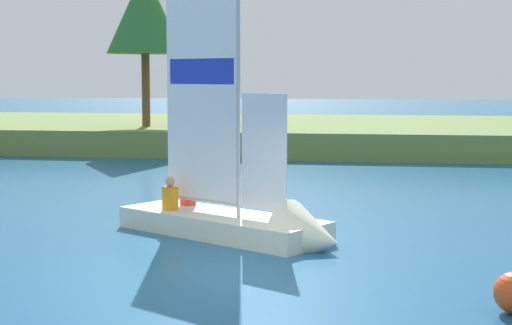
{
  "coord_description": "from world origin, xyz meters",
  "views": [
    {
      "loc": [
        2.55,
        -12.49,
        3.17
      ],
      "look_at": [
        -0.3,
        5.6,
        1.2
      ],
      "focal_mm": 56.47,
      "sensor_mm": 36.0,
      "label": 1
    }
  ],
  "objects": [
    {
      "name": "ground_plane",
      "position": [
        0.0,
        0.0,
        0.0
      ],
      "size": [
        200.0,
        200.0,
        0.0
      ],
      "primitive_type": "plane",
      "color": "#195684"
    },
    {
      "name": "shore_bank",
      "position": [
        0.0,
        24.82,
        0.52
      ],
      "size": [
        80.0,
        14.99,
        1.04
      ],
      "primitive_type": "cube",
      "color": "olive",
      "rests_on": "ground"
    },
    {
      "name": "shoreline_tree_left",
      "position": [
        -7.4,
        20.62,
        5.86
      ],
      "size": [
        3.25,
        3.25,
        6.61
      ],
      "color": "brown",
      "rests_on": "shore_bank"
    },
    {
      "name": "sailboat",
      "position": [
        0.11,
        2.65,
        0.4
      ],
      "size": [
        5.06,
        3.85,
        5.69
      ],
      "rotation": [
        0.0,
        0.0,
        -0.55
      ],
      "color": "silver",
      "rests_on": "ground"
    }
  ]
}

